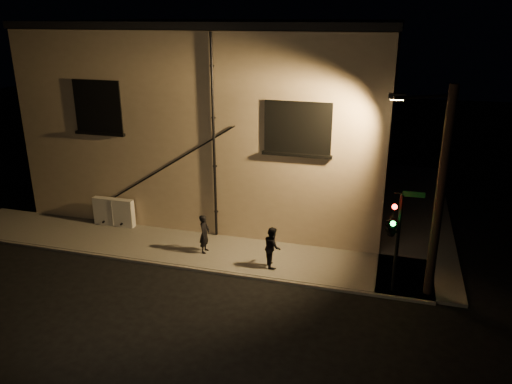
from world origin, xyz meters
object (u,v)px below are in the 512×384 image
(utility_cabinet, at_px, (114,212))
(streetlamp_pole, at_px, (437,190))
(pedestrian_a, at_px, (204,234))
(pedestrian_b, at_px, (272,247))
(traffic_signal, at_px, (393,225))

(utility_cabinet, distance_m, streetlamp_pole, 13.73)
(pedestrian_a, distance_m, pedestrian_b, 2.89)
(utility_cabinet, xyz_separation_m, pedestrian_b, (7.75, -1.80, 0.15))
(utility_cabinet, relative_size, pedestrian_a, 1.22)
(pedestrian_b, relative_size, streetlamp_pole, 0.22)
(pedestrian_b, distance_m, streetlamp_pole, 6.20)
(pedestrian_a, xyz_separation_m, streetlamp_pole, (8.33, -0.75, 2.89))
(pedestrian_a, distance_m, streetlamp_pole, 8.85)
(utility_cabinet, xyz_separation_m, traffic_signal, (11.96, -2.51, 1.81))
(utility_cabinet, xyz_separation_m, streetlamp_pole, (13.22, -2.16, 3.04))
(pedestrian_a, relative_size, streetlamp_pole, 0.22)
(streetlamp_pole, bearing_deg, traffic_signal, -164.29)
(utility_cabinet, relative_size, pedestrian_b, 1.23)
(utility_cabinet, height_order, streetlamp_pole, streetlamp_pole)
(utility_cabinet, distance_m, traffic_signal, 12.35)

